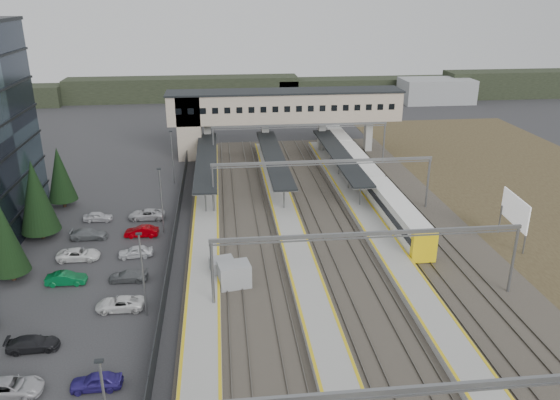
{
  "coord_description": "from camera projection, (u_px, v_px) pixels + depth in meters",
  "views": [
    {
      "loc": [
        -0.82,
        -50.9,
        27.17
      ],
      "look_at": [
        5.9,
        8.88,
        4.0
      ],
      "focal_mm": 35.0,
      "sensor_mm": 36.0,
      "label": 1
    }
  ],
  "objects": [
    {
      "name": "ground",
      "position": [
        234.0,
        268.0,
        57.05
      ],
      "size": [
        220.0,
        220.0,
        0.0
      ],
      "primitive_type": "plane",
      "color": "#2B2B2D",
      "rests_on": "ground"
    },
    {
      "name": "car_park",
      "position": [
        88.0,
        302.0,
        49.77
      ],
      "size": [
        10.71,
        44.68,
        1.29
      ],
      "color": "silver",
      "rests_on": "ground"
    },
    {
      "name": "lampposts",
      "position": [
        154.0,
        229.0,
        55.82
      ],
      "size": [
        0.5,
        53.25,
        8.07
      ],
      "color": "slate",
      "rests_on": "ground"
    },
    {
      "name": "fence",
      "position": [
        173.0,
        242.0,
        60.65
      ],
      "size": [
        0.08,
        90.0,
        2.0
      ],
      "color": "#26282B",
      "rests_on": "ground"
    },
    {
      "name": "relay_cabin_near",
      "position": [
        234.0,
        275.0,
        53.01
      ],
      "size": [
        3.35,
        2.69,
        2.51
      ],
      "color": "gray",
      "rests_on": "ground"
    },
    {
      "name": "relay_cabin_far",
      "position": [
        222.0,
        269.0,
        54.73
      ],
      "size": [
        2.7,
        2.41,
        2.13
      ],
      "color": "gray",
      "rests_on": "ground"
    },
    {
      "name": "rail_corridor",
      "position": [
        313.0,
        241.0,
        62.56
      ],
      "size": [
        34.0,
        90.0,
        0.92
      ],
      "color": "#352F28",
      "rests_on": "ground"
    },
    {
      "name": "canopies",
      "position": [
        274.0,
        157.0,
        81.41
      ],
      "size": [
        23.1,
        30.0,
        3.28
      ],
      "color": "black",
      "rests_on": "ground"
    },
    {
      "name": "footbridge",
      "position": [
        269.0,
        110.0,
        93.95
      ],
      "size": [
        40.4,
        6.4,
        11.2
      ],
      "color": "tan",
      "rests_on": "ground"
    },
    {
      "name": "gantries",
      "position": [
        342.0,
        200.0,
        58.93
      ],
      "size": [
        28.4,
        62.28,
        7.17
      ],
      "color": "slate",
      "rests_on": "ground"
    },
    {
      "name": "train",
      "position": [
        359.0,
        168.0,
        82.82
      ],
      "size": [
        2.69,
        56.15,
        3.38
      ],
      "color": "white",
      "rests_on": "ground"
    },
    {
      "name": "billboard",
      "position": [
        515.0,
        212.0,
        61.33
      ],
      "size": [
        0.66,
        6.6,
        5.73
      ],
      "color": "slate",
      "rests_on": "ground"
    },
    {
      "name": "treeline_far",
      "position": [
        312.0,
        88.0,
        144.05
      ],
      "size": [
        170.0,
        19.0,
        7.0
      ],
      "color": "black",
      "rests_on": "ground"
    }
  ]
}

